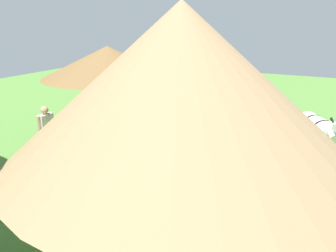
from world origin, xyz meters
TOP-DOWN VIEW (x-y plane):
  - ground_plane at (0.00, 0.00)m, footprint 36.00×36.00m
  - thatched_hut at (-1.47, 4.61)m, footprint 5.09×5.09m
  - shade_umbrella at (2.56, 0.87)m, footprint 3.80×3.80m
  - patio_dining_table at (2.56, 0.87)m, footprint 1.41×1.11m
  - patio_chair_east_end at (1.36, 0.86)m, footprint 0.42×0.44m
  - patio_chair_west_end at (3.07, -0.21)m, footprint 0.58×0.57m
  - patio_chair_near_lawn at (3.10, 1.94)m, footprint 0.58×0.57m
  - guest_beside_umbrella at (4.01, 2.07)m, footprint 0.22×0.60m
  - guest_behind_table at (4.21, -0.18)m, footprint 0.54×0.39m
  - standing_watcher at (-1.35, -2.48)m, footprint 0.52×0.46m
  - striped_lounge_chair at (-0.77, 0.91)m, footprint 0.96×0.82m
  - zebra_nearest_camera at (1.60, -1.48)m, footprint 2.08×1.21m
  - zebra_by_umbrella at (-3.17, -1.08)m, footprint 1.35×1.87m

SIDE VIEW (x-z plane):
  - ground_plane at x=0.00m, z-range 0.00..0.00m
  - striped_lounge_chair at x=-0.77m, z-range -0.06..0.57m
  - patio_chair_east_end at x=1.36m, z-range 0.07..0.97m
  - patio_chair_west_end at x=3.07m, z-range 0.07..0.97m
  - patio_chair_near_lawn at x=3.10m, z-range 0.07..0.97m
  - patio_dining_table at x=2.56m, z-range 0.29..1.03m
  - guest_beside_umbrella at x=4.01m, z-range 0.17..1.83m
  - guest_behind_table at x=4.21m, z-range 0.17..1.84m
  - zebra_nearest_camera at x=1.60m, z-range 0.25..1.82m
  - zebra_by_umbrella at x=-3.17m, z-range 0.25..1.85m
  - standing_watcher at x=-1.35m, z-range 0.18..1.93m
  - thatched_hut at x=-1.47m, z-range 0.22..4.53m
  - shade_umbrella at x=2.56m, z-range 1.21..4.53m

